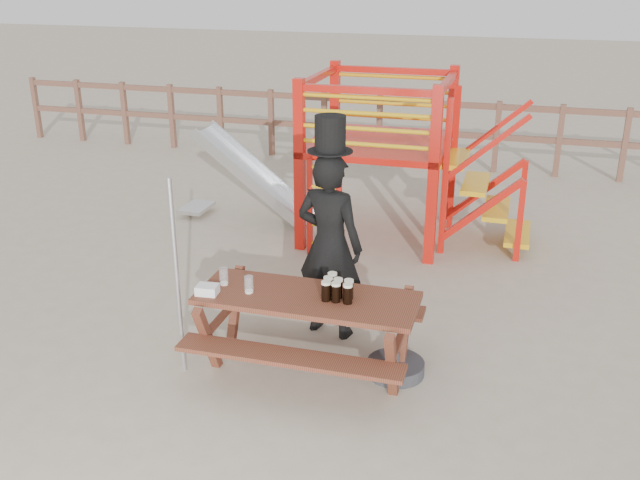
# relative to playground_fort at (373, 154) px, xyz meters

# --- Properties ---
(ground) EXTENTS (60.00, 60.00, 0.00)m
(ground) POSITION_rel_playground_fort_xyz_m (-0.12, -3.58, -1.07)
(ground) COLOR tan
(ground) RESTS_ON ground
(back_fence) EXTENTS (15.09, 0.09, 1.20)m
(back_fence) POSITION_rel_playground_fort_xyz_m (-0.12, 3.42, -0.34)
(back_fence) COLOR brown
(back_fence) RESTS_ON ground
(playground_fort) EXTENTS (4.71, 1.84, 2.10)m
(playground_fort) POSITION_rel_playground_fort_xyz_m (0.00, 0.00, 0.00)
(playground_fort) COLOR red
(playground_fort) RESTS_ON ground
(picnic_table) EXTENTS (1.88, 1.31, 0.72)m
(picnic_table) POSITION_rel_playground_fort_xyz_m (0.20, -3.47, -0.62)
(picnic_table) COLOR brown
(picnic_table) RESTS_ON ground
(man_with_hat) EXTENTS (0.73, 0.55, 2.11)m
(man_with_hat) POSITION_rel_playground_fort_xyz_m (0.20, -2.74, -0.13)
(man_with_hat) COLOR black
(man_with_hat) RESTS_ON ground
(metal_pole) EXTENTS (0.04, 0.04, 1.76)m
(metal_pole) POSITION_rel_playground_fort_xyz_m (-0.84, -3.77, -0.19)
(metal_pole) COLOR #B2B2B7
(metal_pole) RESTS_ON ground
(parasol_base) EXTENTS (0.50, 0.50, 0.21)m
(parasol_base) POSITION_rel_playground_fort_xyz_m (0.96, -3.31, -1.01)
(parasol_base) COLOR #323236
(parasol_base) RESTS_ON ground
(paper_bag) EXTENTS (0.19, 0.16, 0.08)m
(paper_bag) POSITION_rel_playground_fort_xyz_m (-0.62, -3.68, -0.31)
(paper_bag) COLOR white
(paper_bag) RESTS_ON picnic_table
(stout_pints) EXTENTS (0.27, 0.26, 0.17)m
(stout_pints) POSITION_rel_playground_fort_xyz_m (0.46, -3.45, -0.26)
(stout_pints) COLOR black
(stout_pints) RESTS_ON picnic_table
(empty_glasses) EXTENTS (0.35, 0.17, 0.15)m
(empty_glasses) POSITION_rel_playground_fort_xyz_m (-0.42, -3.51, -0.28)
(empty_glasses) COLOR silver
(empty_glasses) RESTS_ON picnic_table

